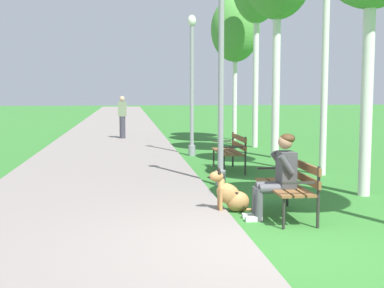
# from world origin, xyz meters

# --- Properties ---
(ground_plane) EXTENTS (120.00, 120.00, 0.00)m
(ground_plane) POSITION_xyz_m (0.00, 0.00, 0.00)
(ground_plane) COLOR #33752D
(paved_path) EXTENTS (4.13, 60.00, 0.04)m
(paved_path) POSITION_xyz_m (-2.33, 24.00, 0.02)
(paved_path) COLOR gray
(paved_path) RESTS_ON ground
(park_bench_near) EXTENTS (0.55, 1.50, 0.85)m
(park_bench_near) POSITION_xyz_m (0.61, 1.46, 0.51)
(park_bench_near) COLOR brown
(park_bench_near) RESTS_ON ground
(park_bench_mid) EXTENTS (0.55, 1.50, 0.85)m
(park_bench_mid) POSITION_xyz_m (0.64, 6.01, 0.51)
(park_bench_mid) COLOR brown
(park_bench_mid) RESTS_ON ground
(person_seated_on_near_bench) EXTENTS (0.74, 0.49, 1.25)m
(person_seated_on_near_bench) POSITION_xyz_m (0.40, 1.34, 0.68)
(person_seated_on_near_bench) COLOR #4C4C51
(person_seated_on_near_bench) RESTS_ON ground
(dog_shepherd) EXTENTS (0.83, 0.29, 0.71)m
(dog_shepherd) POSITION_xyz_m (-0.19, 1.87, 0.26)
(dog_shepherd) COLOR #B27F47
(dog_shepherd) RESTS_ON ground
(lamp_post_near) EXTENTS (0.24, 0.24, 4.21)m
(lamp_post_near) POSITION_xyz_m (0.05, 4.15, 2.18)
(lamp_post_near) COLOR gray
(lamp_post_near) RESTS_ON ground
(lamp_post_mid) EXTENTS (0.24, 0.24, 3.98)m
(lamp_post_mid) POSITION_xyz_m (0.08, 8.98, 2.06)
(lamp_post_mid) COLOR gray
(lamp_post_mid) RESTS_ON ground
(birch_tree_sixth) EXTENTS (1.81, 1.77, 5.32)m
(birch_tree_sixth) POSITION_xyz_m (2.28, 13.60, 4.09)
(birch_tree_sixth) COLOR silver
(birch_tree_sixth) RESTS_ON ground
(pedestrian_distant) EXTENTS (0.32, 0.22, 1.65)m
(pedestrian_distant) POSITION_xyz_m (-1.93, 14.35, 0.84)
(pedestrian_distant) COLOR #383842
(pedestrian_distant) RESTS_ON ground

